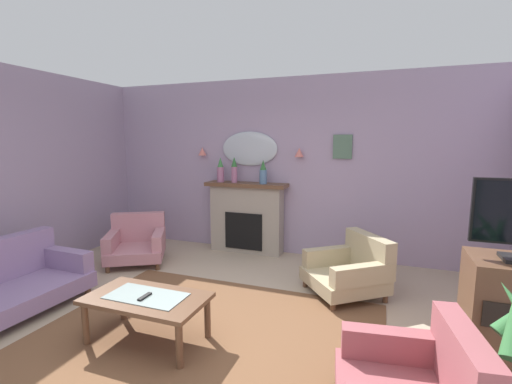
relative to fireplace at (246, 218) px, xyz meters
The scene contains 15 objects.
floor 2.84m from the fireplace, 77.50° to the right, with size 7.29×6.76×0.10m, color tan.
wall_back 1.06m from the fireplace, 20.28° to the left, with size 7.29×0.10×2.83m, color #9E8CA8.
patterned_rug 2.64m from the fireplace, 76.53° to the right, with size 3.20×2.40×0.01m, color brown.
fireplace is the anchor object (origin of this frame).
mantel_vase_left 0.90m from the fireplace, behind, with size 0.12×0.12×0.41m.
mantel_vase_centre 0.83m from the fireplace, behind, with size 0.10×0.10×0.42m.
mantel_vase_right 0.82m from the fireplace, ahead, with size 0.12×0.12×0.38m.
wall_mirror 1.15m from the fireplace, 90.00° to the left, with size 0.96×0.06×0.56m, color #B2BCC6.
wall_sconce_left 1.38m from the fireplace, behind, with size 0.14×0.14×0.14m, color #D17066.
wall_sconce_right 1.38m from the fireplace, ahead, with size 0.14×0.14×0.14m, color #D17066.
framed_picture 1.91m from the fireplace, ahead, with size 0.28×0.03×0.36m, color #4C6B56.
coffee_table 2.81m from the fireplace, 87.27° to the right, with size 1.10×0.60×0.45m.
tv_remote 2.84m from the fireplace, 87.07° to the right, with size 0.04×0.16×0.02m, color black.
armchair_near_fireplace 2.11m from the fireplace, 31.26° to the right, with size 1.14×1.14×0.71m.
armchair_by_coffee_table 1.76m from the fireplace, 143.81° to the right, with size 1.10×1.11×0.71m.
Camera 1 is at (1.50, -2.57, 1.83)m, focal length 24.57 mm.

